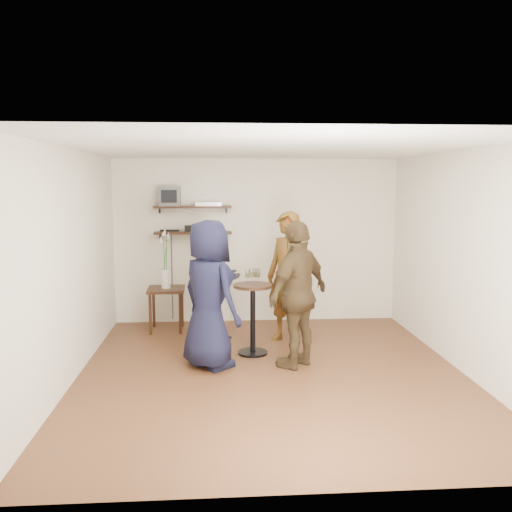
{
  "coord_description": "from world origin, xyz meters",
  "views": [
    {
      "loc": [
        -0.61,
        -6.08,
        2.21
      ],
      "look_at": [
        -0.15,
        0.4,
        1.34
      ],
      "focal_mm": 38.0,
      "sensor_mm": 36.0,
      "label": 1
    }
  ],
  "objects_px": {
    "dvd_deck": "(208,204)",
    "radio": "(192,228)",
    "person_plaid": "(287,278)",
    "drinks_table": "(253,309)",
    "side_table": "(166,295)",
    "person_brown": "(298,294)",
    "person_dark": "(216,283)",
    "person_navy": "(209,294)",
    "crt_monitor": "(170,196)"
  },
  "relations": [
    {
      "from": "crt_monitor",
      "to": "drinks_table",
      "type": "bearing_deg",
      "value": -53.92
    },
    {
      "from": "side_table",
      "to": "person_navy",
      "type": "distance_m",
      "value": 1.85
    },
    {
      "from": "person_navy",
      "to": "person_brown",
      "type": "bearing_deg",
      "value": -132.35
    },
    {
      "from": "crt_monitor",
      "to": "dvd_deck",
      "type": "height_order",
      "value": "crt_monitor"
    },
    {
      "from": "dvd_deck",
      "to": "person_dark",
      "type": "height_order",
      "value": "dvd_deck"
    },
    {
      "from": "person_navy",
      "to": "person_brown",
      "type": "distance_m",
      "value": 1.08
    },
    {
      "from": "dvd_deck",
      "to": "drinks_table",
      "type": "bearing_deg",
      "value": -70.12
    },
    {
      "from": "crt_monitor",
      "to": "person_brown",
      "type": "distance_m",
      "value": 2.95
    },
    {
      "from": "radio",
      "to": "drinks_table",
      "type": "relative_size",
      "value": 0.24
    },
    {
      "from": "radio",
      "to": "person_navy",
      "type": "xyz_separation_m",
      "value": [
        0.29,
        -2.09,
        -0.62
      ]
    },
    {
      "from": "person_plaid",
      "to": "person_navy",
      "type": "xyz_separation_m",
      "value": [
        -1.07,
        -0.98,
        -0.02
      ]
    },
    {
      "from": "crt_monitor",
      "to": "dvd_deck",
      "type": "xyz_separation_m",
      "value": [
        0.59,
        0.0,
        -0.12
      ]
    },
    {
      "from": "drinks_table",
      "to": "person_brown",
      "type": "distance_m",
      "value": 0.79
    },
    {
      "from": "crt_monitor",
      "to": "side_table",
      "type": "distance_m",
      "value": 1.52
    },
    {
      "from": "dvd_deck",
      "to": "radio",
      "type": "xyz_separation_m",
      "value": [
        -0.26,
        0.0,
        -0.38
      ]
    },
    {
      "from": "dvd_deck",
      "to": "radio",
      "type": "distance_m",
      "value": 0.46
    },
    {
      "from": "person_plaid",
      "to": "crt_monitor",
      "type": "bearing_deg",
      "value": -167.89
    },
    {
      "from": "side_table",
      "to": "drinks_table",
      "type": "distance_m",
      "value": 1.73
    },
    {
      "from": "person_dark",
      "to": "dvd_deck",
      "type": "bearing_deg",
      "value": 55.08
    },
    {
      "from": "person_dark",
      "to": "person_brown",
      "type": "height_order",
      "value": "person_brown"
    },
    {
      "from": "radio",
      "to": "drinks_table",
      "type": "bearing_deg",
      "value": -62.31
    },
    {
      "from": "crt_monitor",
      "to": "person_navy",
      "type": "height_order",
      "value": "crt_monitor"
    },
    {
      "from": "crt_monitor",
      "to": "person_brown",
      "type": "relative_size",
      "value": 0.18
    },
    {
      "from": "person_plaid",
      "to": "person_dark",
      "type": "bearing_deg",
      "value": -137.01
    },
    {
      "from": "radio",
      "to": "drinks_table",
      "type": "distance_m",
      "value": 2.05
    },
    {
      "from": "dvd_deck",
      "to": "radio",
      "type": "bearing_deg",
      "value": 180.0
    },
    {
      "from": "radio",
      "to": "person_plaid",
      "type": "distance_m",
      "value": 1.86
    },
    {
      "from": "side_table",
      "to": "crt_monitor",
      "type": "bearing_deg",
      "value": 82.92
    },
    {
      "from": "drinks_table",
      "to": "person_plaid",
      "type": "height_order",
      "value": "person_plaid"
    },
    {
      "from": "person_dark",
      "to": "person_navy",
      "type": "bearing_deg",
      "value": -135.31
    },
    {
      "from": "crt_monitor",
      "to": "person_brown",
      "type": "xyz_separation_m",
      "value": [
        1.7,
        -2.13,
        -1.13
      ]
    },
    {
      "from": "person_navy",
      "to": "person_brown",
      "type": "relative_size",
      "value": 1.01
    },
    {
      "from": "dvd_deck",
      "to": "person_dark",
      "type": "xyz_separation_m",
      "value": [
        0.11,
        -1.07,
        -1.05
      ]
    },
    {
      "from": "person_plaid",
      "to": "side_table",
      "type": "bearing_deg",
      "value": -156.91
    },
    {
      "from": "side_table",
      "to": "person_brown",
      "type": "bearing_deg",
      "value": -44.76
    },
    {
      "from": "radio",
      "to": "person_plaid",
      "type": "bearing_deg",
      "value": -38.98
    },
    {
      "from": "crt_monitor",
      "to": "radio",
      "type": "distance_m",
      "value": 0.6
    },
    {
      "from": "dvd_deck",
      "to": "radio",
      "type": "relative_size",
      "value": 1.82
    },
    {
      "from": "person_plaid",
      "to": "person_navy",
      "type": "bearing_deg",
      "value": -92.32
    },
    {
      "from": "drinks_table",
      "to": "dvd_deck",
      "type": "bearing_deg",
      "value": 109.88
    },
    {
      "from": "dvd_deck",
      "to": "person_brown",
      "type": "distance_m",
      "value": 2.6
    },
    {
      "from": "crt_monitor",
      "to": "person_dark",
      "type": "distance_m",
      "value": 1.73
    },
    {
      "from": "side_table",
      "to": "person_brown",
      "type": "xyz_separation_m",
      "value": [
        1.75,
        -1.73,
        0.34
      ]
    },
    {
      "from": "dvd_deck",
      "to": "drinks_table",
      "type": "height_order",
      "value": "dvd_deck"
    },
    {
      "from": "person_navy",
      "to": "drinks_table",
      "type": "bearing_deg",
      "value": -90.0
    },
    {
      "from": "drinks_table",
      "to": "side_table",
      "type": "bearing_deg",
      "value": 135.15
    },
    {
      "from": "dvd_deck",
      "to": "person_brown",
      "type": "relative_size",
      "value": 0.23
    },
    {
      "from": "dvd_deck",
      "to": "side_table",
      "type": "xyz_separation_m",
      "value": [
        -0.64,
        -0.4,
        -1.35
      ]
    },
    {
      "from": "crt_monitor",
      "to": "drinks_table",
      "type": "height_order",
      "value": "crt_monitor"
    },
    {
      "from": "radio",
      "to": "person_plaid",
      "type": "xyz_separation_m",
      "value": [
        1.36,
        -1.1,
        -0.6
      ]
    }
  ]
}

